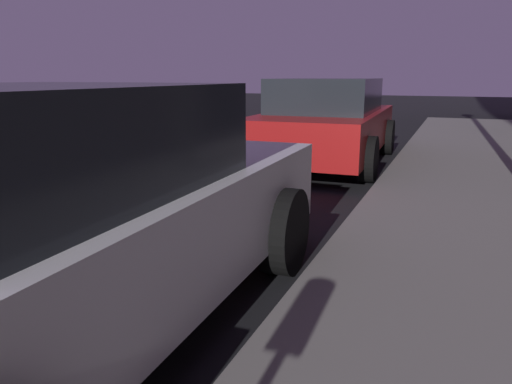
{
  "coord_description": "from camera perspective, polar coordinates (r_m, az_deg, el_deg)",
  "views": [
    {
      "loc": [
        4.89,
        1.19,
        1.47
      ],
      "look_at": [
        4.01,
        3.3,
        0.92
      ],
      "focal_mm": 33.69,
      "sensor_mm": 36.0,
      "label": 1
    }
  ],
  "objects": [
    {
      "name": "car_red",
      "position": [
        8.33,
        8.43,
        8.25
      ],
      "size": [
        2.12,
        4.35,
        1.43
      ],
      "color": "maroon",
      "rests_on": "ground"
    },
    {
      "name": "car_white",
      "position": [
        2.89,
        -23.51,
        -3.01
      ],
      "size": [
        2.18,
        4.3,
        1.43
      ],
      "color": "silver",
      "rests_on": "ground"
    }
  ]
}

